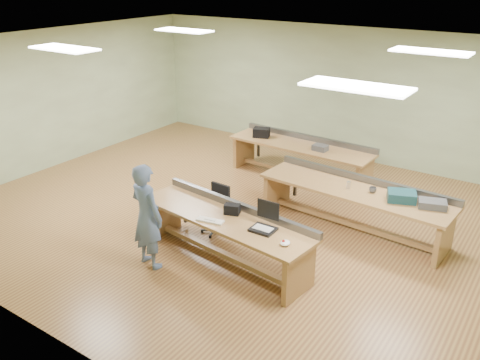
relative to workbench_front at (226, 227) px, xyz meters
The scene contains 22 objects.
floor 1.57m from the workbench_front, 113.10° to the left, with size 10.00×10.00×0.00m, color olive.
ceiling 2.85m from the workbench_front, 113.10° to the left, with size 10.00×10.00×0.00m, color silver.
wall_back 5.46m from the workbench_front, 96.15° to the left, with size 10.00×0.04×3.00m, color #A5BB8E.
wall_front 2.87m from the workbench_front, 102.27° to the right, with size 10.00×0.04×3.00m, color #A5BB8E.
wall_left 5.81m from the workbench_front, 166.39° to the left, with size 0.04×8.00×3.00m, color #A5BB8E.
fluor_panels 2.82m from the workbench_front, 113.10° to the left, with size 6.20×3.50×0.03m.
workbench_front is the anchor object (origin of this frame).
workbench_mid 2.39m from the workbench_front, 59.46° to the left, with size 3.35×1.09×0.86m.
workbench_back 3.64m from the workbench_front, 99.75° to the left, with size 3.14×0.93×0.86m.
person 1.19m from the workbench_front, 139.08° to the right, with size 0.60×0.39×1.63m, color slate.
laptop_base 0.74m from the workbench_front, ahead, with size 0.35×0.28×0.04m, color black.
laptop_screen 0.84m from the workbench_front, ahead, with size 0.35×0.02×0.27m, color black.
keyboard 0.34m from the workbench_front, 108.61° to the right, with size 0.41×0.14×0.02m, color white.
trackball_mouse 1.21m from the workbench_front, 11.93° to the right, with size 0.13×0.15×0.07m, color white.
camera_bag 0.30m from the workbench_front, 71.56° to the left, with size 0.23×0.15×0.16m, color black.
task_chair 0.95m from the workbench_front, 136.64° to the left, with size 0.47×0.47×0.84m.
parts_bin_teal 2.86m from the workbench_front, 45.28° to the left, with size 0.44×0.33×0.15m, color #13363D.
parts_bin_grey 3.22m from the workbench_front, 39.55° to the left, with size 0.42×0.27×0.11m, color #3E3E41.
mug 2.57m from the workbench_front, 53.83° to the left, with size 0.12×0.12×0.09m, color #3E3E41.
drinks_can 2.29m from the workbench_front, 60.87° to the left, with size 0.07×0.07×0.12m, color silver.
storage_box_back 3.89m from the workbench_front, 114.02° to the left, with size 0.35×0.25×0.20m, color black.
tray_back 3.47m from the workbench_front, 92.04° to the left, with size 0.29×0.21×0.12m, color #3E3E41.
Camera 1 is at (4.57, -6.84, 4.20)m, focal length 38.00 mm.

